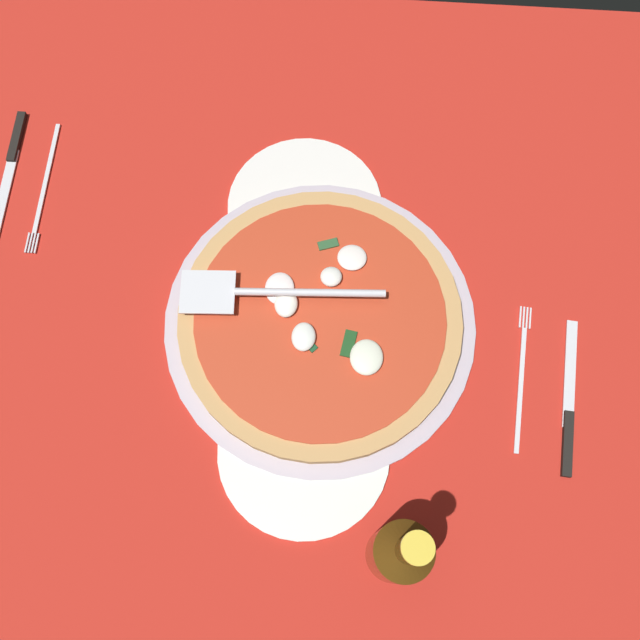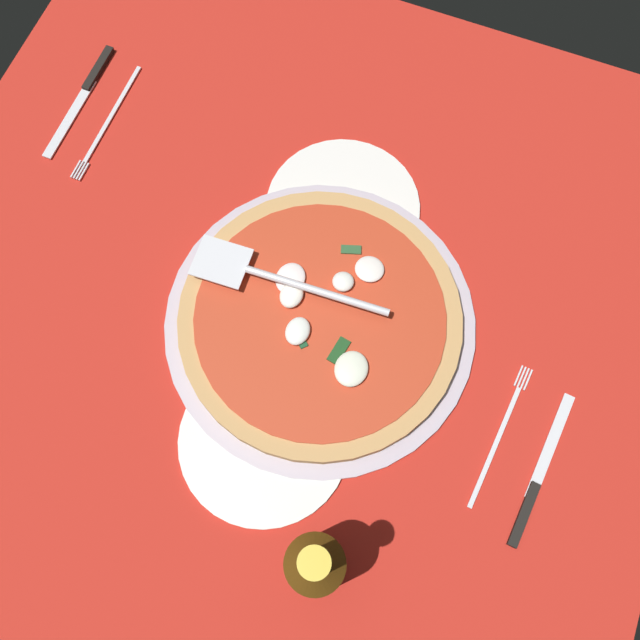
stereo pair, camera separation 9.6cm
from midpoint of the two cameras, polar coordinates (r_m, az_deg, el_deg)
name	(u,v)px [view 1 (the left image)]	position (r cm, az deg, el deg)	size (l,w,h in cm)	color
ground_plane	(280,314)	(99.28, -5.89, 0.04)	(107.29, 107.29, 0.80)	red
pizza_pan	(320,324)	(97.42, -2.79, -0.71)	(41.36, 41.36, 1.13)	#B9ADBD
dinner_plate_left	(305,206)	(104.50, -3.83, 8.47)	(21.72, 21.72, 1.00)	white
dinner_plate_right	(304,452)	(93.63, -4.22, -10.66)	(21.69, 21.69, 1.00)	silver
pizza	(320,320)	(95.89, -2.83, -0.38)	(37.35, 37.35, 3.46)	tan
pizza_server	(270,292)	(94.78, -6.83, 1.74)	(6.34, 26.68, 1.00)	silver
place_setting_near	(28,176)	(116.57, -24.06, 9.88)	(22.16, 12.35, 1.40)	silver
place_setting_far	(545,395)	(97.99, 14.51, -6.08)	(22.36, 15.32, 1.40)	white
beer_bottle	(400,553)	(83.45, 2.87, -18.14)	(6.53, 6.53, 24.97)	#53330E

